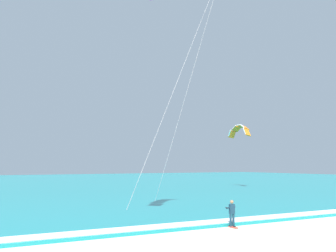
# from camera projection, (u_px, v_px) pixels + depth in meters

# --- Properties ---
(sea) EXTENTS (200.00, 120.00, 0.20)m
(sea) POSITION_uv_depth(u_px,v_px,m) (45.00, 183.00, 78.60)
(sea) COLOR teal
(sea) RESTS_ON ground
(surf_foam) EXTENTS (200.00, 1.60, 0.04)m
(surf_foam) POSITION_uv_depth(u_px,v_px,m) (241.00, 219.00, 27.38)
(surf_foam) COLOR white
(surf_foam) RESTS_ON sea
(surfboard) EXTENTS (0.69, 1.46, 0.09)m
(surfboard) POSITION_uv_depth(u_px,v_px,m) (232.00, 227.00, 25.45)
(surfboard) COLOR #E04C38
(surfboard) RESTS_ON ground
(kitesurfer) EXTENTS (0.58, 0.58, 1.69)m
(kitesurfer) POSITION_uv_depth(u_px,v_px,m) (232.00, 212.00, 25.55)
(kitesurfer) COLOR #143347
(kitesurfer) RESTS_ON ground
(kite_distant) EXTENTS (1.97, 5.75, 2.09)m
(kite_distant) POSITION_uv_depth(u_px,v_px,m) (240.00, 130.00, 65.03)
(kite_distant) COLOR orange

